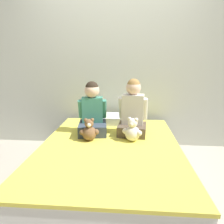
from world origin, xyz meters
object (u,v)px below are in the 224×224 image
at_px(teddy_bear_held_by_left_child, 89,131).
at_px(pillow_at_headboard, 115,119).
at_px(teddy_bear_held_by_right_child, 132,131).
at_px(child_on_left, 92,112).
at_px(bed, 110,164).
at_px(child_on_right, 133,111).

bearing_deg(teddy_bear_held_by_left_child, pillow_at_headboard, 61.04).
bearing_deg(pillow_at_headboard, teddy_bear_held_by_right_child, -69.21).
bearing_deg(pillow_at_headboard, child_on_left, -121.57).
bearing_deg(bed, teddy_bear_held_by_left_child, 157.04).
xyz_separation_m(teddy_bear_held_by_left_child, pillow_at_headboard, (0.23, 0.64, -0.05)).
bearing_deg(child_on_left, teddy_bear_held_by_right_child, -32.93).
relative_size(child_on_left, pillow_at_headboard, 1.28).
relative_size(child_on_left, teddy_bear_held_by_left_child, 2.45).
distance_m(bed, child_on_left, 0.63).
height_order(child_on_right, teddy_bear_held_by_right_child, child_on_right).
relative_size(child_on_right, teddy_bear_held_by_left_child, 2.59).
bearing_deg(teddy_bear_held_by_left_child, child_on_left, 82.26).
xyz_separation_m(child_on_left, teddy_bear_held_by_right_child, (0.47, -0.22, -0.14)).
bearing_deg(child_on_left, pillow_at_headboard, 50.87).
height_order(child_on_right, teddy_bear_held_by_left_child, child_on_right).
bearing_deg(child_on_right, teddy_bear_held_by_right_child, -84.30).
xyz_separation_m(child_on_left, teddy_bear_held_by_left_child, (0.00, -0.25, -0.15)).
relative_size(teddy_bear_held_by_left_child, pillow_at_headboard, 0.52).
bearing_deg(pillow_at_headboard, teddy_bear_held_by_left_child, -110.23).
height_order(bed, pillow_at_headboard, pillow_at_headboard).
xyz_separation_m(teddy_bear_held_by_left_child, teddy_bear_held_by_right_child, (0.47, 0.02, 0.00)).
bearing_deg(pillow_at_headboard, bed, -90.00).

